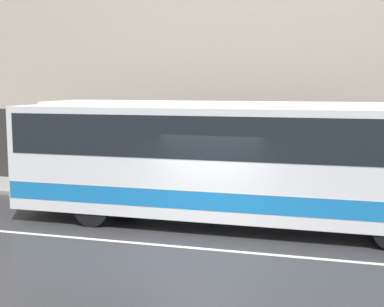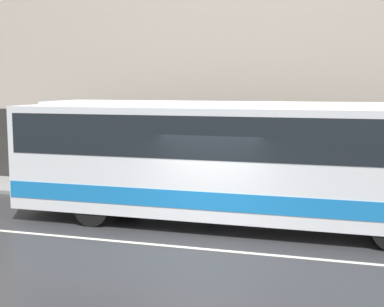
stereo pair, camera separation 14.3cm
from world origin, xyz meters
name	(u,v)px [view 1 (the left image)]	position (x,y,z in m)	size (l,w,h in m)	color
ground_plane	(200,249)	(0.00, 0.00, 0.00)	(60.00, 60.00, 0.00)	#2D2D30
sidewalk	(243,199)	(0.00, 5.29, 0.06)	(60.00, 2.57, 0.13)	gray
building_facade	(253,25)	(0.00, 6.71, 5.72)	(60.00, 0.35, 11.84)	#B7A899
lane_stripe	(200,248)	(0.00, 0.00, 0.00)	(54.00, 0.14, 0.01)	beige
transit_bus	(226,156)	(0.10, 2.22, 1.84)	(11.50, 2.53, 3.27)	white
pedestrian_waiting	(214,177)	(-0.85, 4.81, 0.82)	(0.36, 0.36, 1.51)	#1E5933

